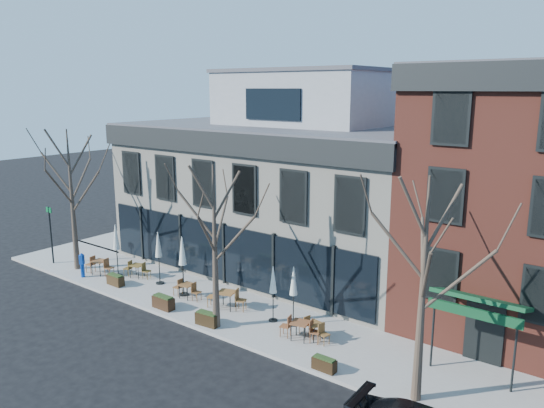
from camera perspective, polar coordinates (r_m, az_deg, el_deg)
The scene contains 25 objects.
ground at distance 28.16m, azimuth -4.97°, elevation -8.95°, with size 120.00×120.00×0.00m, color black.
sidewalk_front at distance 24.66m, azimuth -2.69°, elevation -11.92°, with size 33.50×4.70×0.15m, color gray.
sidewalk_side at distance 39.82m, azimuth -11.17°, elevation -2.64°, with size 4.50×12.00×0.15m, color gray.
corner_building at distance 30.62m, azimuth 1.36°, elevation 2.02°, with size 18.39×10.39×11.10m.
red_brick_building at distance 25.18m, azimuth 25.77°, elevation 0.65°, with size 8.20×11.78×11.18m.
tree_corner at distance 31.38m, azimuth -20.71°, elevation 0.59°, with size 3.93×3.98×7.92m.
tree_mid at distance 22.28m, azimuth -6.16°, elevation -4.45°, with size 3.50×3.55×7.04m.
tree_right at distance 17.57m, azimuth 15.93°, elevation -8.74°, with size 3.72×3.77×7.48m.
sign_pole at distance 33.40m, azimuth -22.71°, elevation -2.73°, with size 0.50×0.10×3.40m.
call_box at distance 30.67m, azimuth -19.75°, elevation -6.12°, with size 0.28×0.27×1.37m.
cafe_set_0 at distance 30.90m, azimuth -18.05°, elevation -6.32°, with size 1.86×0.86×0.96m.
cafe_set_1 at distance 29.87m, azimuth -14.32°, elevation -6.82°, with size 1.68×0.84×0.86m.
cafe_set_2 at distance 26.54m, azimuth -9.13°, elevation -9.04°, with size 1.67×0.70×0.87m.
cafe_set_3 at distance 25.09m, azimuth -4.91°, elevation -10.04°, with size 1.97×1.08×1.01m.
cafe_set_4 at distance 22.30m, azimuth 4.54°, elevation -13.25°, with size 1.63×0.77×0.84m.
cafe_set_5 at distance 22.20m, azimuth 3.05°, elevation -13.23°, with size 1.81×0.84×0.93m.
umbrella_0 at distance 29.86m, azimuth -16.43°, elevation -3.74°, with size 0.46×0.46×2.89m.
umbrella_1 at distance 28.18m, azimuth -12.13°, elevation -4.60°, with size 0.45×0.45×2.80m.
umbrella_2 at distance 26.38m, azimuth -9.62°, elevation -5.33°, with size 0.48×0.48×3.00m.
umbrella_3 at distance 23.29m, azimuth 0.12°, elevation -8.48°, with size 0.40×0.40×2.51m.
umbrella_4 at distance 22.89m, azimuth 2.34°, elevation -8.63°, with size 0.42×0.42×2.64m.
planter_0 at distance 29.07m, azimuth -16.49°, elevation -7.82°, with size 1.03×0.42×0.57m.
planter_1 at distance 25.59m, azimuth -11.60°, elevation -10.29°, with size 1.12×0.45×0.63m.
planter_2 at distance 23.63m, azimuth -6.97°, elevation -12.14°, with size 1.10×0.52×0.60m.
planter_3 at distance 20.20m, azimuth 5.64°, elevation -16.74°, with size 0.91×0.37×0.51m.
Camera 1 is at (17.78, -19.31, 10.19)m, focal length 35.00 mm.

